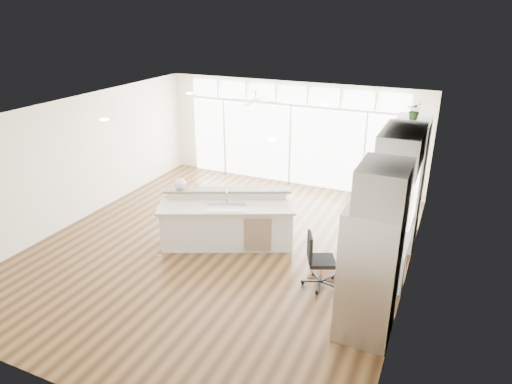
% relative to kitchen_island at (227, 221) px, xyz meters
% --- Properties ---
extents(floor, '(7.00, 8.00, 0.02)m').
position_rel_kitchen_island_xyz_m(floor, '(-0.08, -0.13, -0.54)').
color(floor, '#3D2512').
rests_on(floor, ground).
extents(ceiling, '(7.00, 8.00, 0.02)m').
position_rel_kitchen_island_xyz_m(ceiling, '(-0.08, -0.13, 2.17)').
color(ceiling, white).
rests_on(ceiling, wall_back).
extents(wall_back, '(7.00, 0.04, 2.70)m').
position_rel_kitchen_island_xyz_m(wall_back, '(-0.08, 3.87, 0.82)').
color(wall_back, white).
rests_on(wall_back, floor).
extents(wall_front, '(7.00, 0.04, 2.70)m').
position_rel_kitchen_island_xyz_m(wall_front, '(-0.08, -4.13, 0.82)').
color(wall_front, white).
rests_on(wall_front, floor).
extents(wall_left, '(0.04, 8.00, 2.70)m').
position_rel_kitchen_island_xyz_m(wall_left, '(-3.58, -0.13, 0.82)').
color(wall_left, white).
rests_on(wall_left, floor).
extents(wall_right, '(0.04, 8.00, 2.70)m').
position_rel_kitchen_island_xyz_m(wall_right, '(3.42, -0.13, 0.82)').
color(wall_right, white).
rests_on(wall_right, floor).
extents(glass_wall, '(5.80, 0.06, 2.08)m').
position_rel_kitchen_island_xyz_m(glass_wall, '(-0.08, 3.81, 0.52)').
color(glass_wall, white).
rests_on(glass_wall, wall_back).
extents(transom_row, '(5.90, 0.06, 0.40)m').
position_rel_kitchen_island_xyz_m(transom_row, '(-0.08, 3.81, 1.85)').
color(transom_row, white).
rests_on(transom_row, wall_back).
extents(desk_window, '(0.04, 0.85, 0.85)m').
position_rel_kitchen_island_xyz_m(desk_window, '(3.38, 0.17, 1.02)').
color(desk_window, silver).
rests_on(desk_window, wall_right).
extents(ceiling_fan, '(1.16, 1.16, 0.32)m').
position_rel_kitchen_island_xyz_m(ceiling_fan, '(-0.58, 2.67, 1.95)').
color(ceiling_fan, white).
rests_on(ceiling_fan, ceiling).
extents(recessed_lights, '(3.40, 3.00, 0.02)m').
position_rel_kitchen_island_xyz_m(recessed_lights, '(-0.08, 0.07, 2.15)').
color(recessed_lights, white).
rests_on(recessed_lights, ceiling).
extents(oven_cabinet, '(0.64, 1.20, 2.50)m').
position_rel_kitchen_island_xyz_m(oven_cabinet, '(3.09, 1.67, 0.72)').
color(oven_cabinet, silver).
rests_on(oven_cabinet, floor).
extents(desk_nook, '(0.72, 1.30, 0.76)m').
position_rel_kitchen_island_xyz_m(desk_nook, '(3.05, 0.17, -0.15)').
color(desk_nook, silver).
rests_on(desk_nook, floor).
extents(upper_cabinets, '(0.64, 1.30, 0.64)m').
position_rel_kitchen_island_xyz_m(upper_cabinets, '(3.09, 0.17, 1.82)').
color(upper_cabinets, silver).
rests_on(upper_cabinets, wall_right).
extents(refrigerator, '(0.76, 0.90, 2.00)m').
position_rel_kitchen_island_xyz_m(refrigerator, '(3.03, -1.48, 0.47)').
color(refrigerator, '#BBBABF').
rests_on(refrigerator, floor).
extents(fridge_cabinet, '(0.64, 0.90, 0.60)m').
position_rel_kitchen_island_xyz_m(fridge_cabinet, '(3.09, -1.48, 1.77)').
color(fridge_cabinet, silver).
rests_on(fridge_cabinet, wall_right).
extents(framed_photos, '(0.06, 0.22, 0.80)m').
position_rel_kitchen_island_xyz_m(framed_photos, '(3.38, 0.79, 0.87)').
color(framed_photos, black).
rests_on(framed_photos, wall_right).
extents(kitchen_island, '(2.82, 2.00, 1.05)m').
position_rel_kitchen_island_xyz_m(kitchen_island, '(0.00, 0.00, 0.00)').
color(kitchen_island, silver).
rests_on(kitchen_island, floor).
extents(rug, '(1.03, 0.79, 0.01)m').
position_rel_kitchen_island_xyz_m(rug, '(2.28, -0.10, -0.52)').
color(rug, '#341D10').
rests_on(rug, floor).
extents(office_chair, '(0.65, 0.63, 0.96)m').
position_rel_kitchen_island_xyz_m(office_chair, '(2.10, -0.60, -0.04)').
color(office_chair, black).
rests_on(office_chair, floor).
extents(fishbowl, '(0.32, 0.32, 0.23)m').
position_rel_kitchen_island_xyz_m(fishbowl, '(-1.03, -0.03, 0.64)').
color(fishbowl, silver).
rests_on(fishbowl, kitchen_island).
extents(monitor, '(0.12, 0.47, 0.38)m').
position_rel_kitchen_island_xyz_m(monitor, '(2.97, 0.17, 0.43)').
color(monitor, black).
rests_on(monitor, desk_nook).
extents(keyboard, '(0.15, 0.32, 0.02)m').
position_rel_kitchen_island_xyz_m(keyboard, '(2.80, 0.17, 0.24)').
color(keyboard, silver).
rests_on(keyboard, desk_nook).
extents(potted_plant, '(0.35, 0.37, 0.26)m').
position_rel_kitchen_island_xyz_m(potted_plant, '(3.09, 1.67, 2.10)').
color(potted_plant, '#345D27').
rests_on(potted_plant, oven_cabinet).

